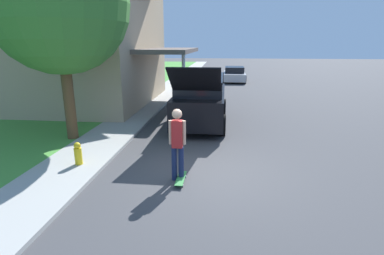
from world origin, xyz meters
The scene contains 10 objects.
ground_plane centered at (0.00, 0.00, 0.00)m, with size 120.00×120.00×0.00m, color #3D3D3F.
lawn centered at (-8.00, 6.00, 0.04)m, with size 10.00×80.00×0.08m.
sidewalk centered at (-3.60, 6.00, 0.05)m, with size 1.80×80.00×0.10m.
house centered at (-8.09, 8.73, 4.98)m, with size 11.78×9.64×9.46m.
lawn_tree_near centered at (-4.72, 2.18, 4.43)m, with size 4.39×4.39×6.56m.
suv_parked centered at (-0.48, 4.88, 1.05)m, with size 2.05×5.66×2.57m.
car_down_street centered at (1.28, 19.46, 0.60)m, with size 1.95×4.25×1.27m.
skateboarder centered at (-0.61, -0.54, 1.01)m, with size 0.41×0.24×1.79m.
skateboard centered at (-0.53, -0.63, 0.08)m, with size 0.20×0.82×0.10m.
fire_hydrant centered at (-3.39, -0.08, 0.40)m, with size 0.20×0.20×0.62m.
Camera 1 is at (0.46, -7.23, 3.26)m, focal length 28.00 mm.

